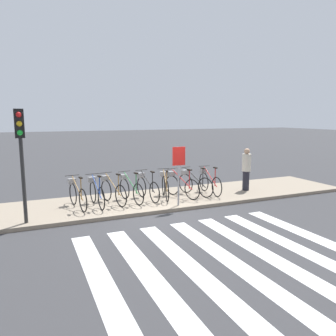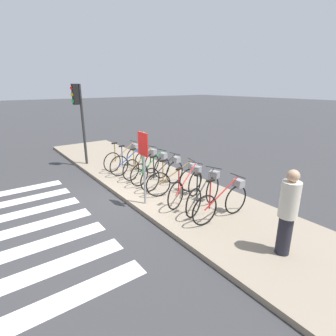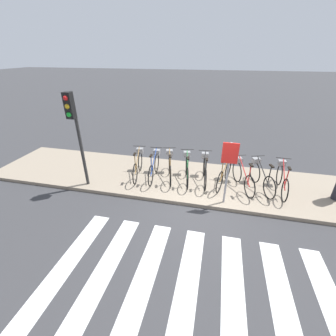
{
  "view_description": "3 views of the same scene",
  "coord_description": "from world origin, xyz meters",
  "px_view_note": "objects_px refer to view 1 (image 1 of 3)",
  "views": [
    {
      "loc": [
        -3.81,
        -9.17,
        3.03
      ],
      "look_at": [
        0.4,
        0.51,
        1.35
      ],
      "focal_mm": 35.0,
      "sensor_mm": 36.0,
      "label": 1
    },
    {
      "loc": [
        6.25,
        -3.02,
        3.18
      ],
      "look_at": [
        0.5,
        1.19,
        0.91
      ],
      "focal_mm": 28.0,
      "sensor_mm": 36.0,
      "label": 2
    },
    {
      "loc": [
        0.28,
        -5.57,
        4.21
      ],
      "look_at": [
        -1.13,
        0.56,
        0.95
      ],
      "focal_mm": 24.0,
      "sensor_mm": 36.0,
      "label": 3
    }
  ],
  "objects_px": {
    "parked_bicycle_1": "(96,192)",
    "parked_bicycle_6": "(180,184)",
    "parked_bicycle_0": "(77,194)",
    "parked_bicycle_5": "(165,185)",
    "parked_bicycle_2": "(112,190)",
    "traffic_light": "(21,142)",
    "pedestrian": "(246,168)",
    "parked_bicycle_7": "(194,183)",
    "sign_post": "(179,166)",
    "parked_bicycle_3": "(130,188)",
    "parked_bicycle_4": "(147,186)",
    "parked_bicycle_8": "(209,181)"
  },
  "relations": [
    {
      "from": "parked_bicycle_1",
      "to": "parked_bicycle_6",
      "type": "relative_size",
      "value": 1.05
    },
    {
      "from": "parked_bicycle_0",
      "to": "parked_bicycle_5",
      "type": "distance_m",
      "value": 3.1
    },
    {
      "from": "parked_bicycle_2",
      "to": "traffic_light",
      "type": "bearing_deg",
      "value": -155.87
    },
    {
      "from": "parked_bicycle_5",
      "to": "pedestrian",
      "type": "bearing_deg",
      "value": -2.7
    },
    {
      "from": "parked_bicycle_0",
      "to": "parked_bicycle_7",
      "type": "height_order",
      "value": "same"
    },
    {
      "from": "sign_post",
      "to": "parked_bicycle_2",
      "type": "bearing_deg",
      "value": 149.42
    },
    {
      "from": "parked_bicycle_2",
      "to": "parked_bicycle_3",
      "type": "distance_m",
      "value": 0.62
    },
    {
      "from": "parked_bicycle_7",
      "to": "traffic_light",
      "type": "height_order",
      "value": "traffic_light"
    },
    {
      "from": "parked_bicycle_6",
      "to": "traffic_light",
      "type": "bearing_deg",
      "value": -168.12
    },
    {
      "from": "parked_bicycle_3",
      "to": "pedestrian",
      "type": "xyz_separation_m",
      "value": [
        4.72,
        -0.16,
        0.41
      ]
    },
    {
      "from": "parked_bicycle_6",
      "to": "parked_bicycle_3",
      "type": "bearing_deg",
      "value": 176.96
    },
    {
      "from": "parked_bicycle_1",
      "to": "pedestrian",
      "type": "relative_size",
      "value": 1.05
    },
    {
      "from": "parked_bicycle_4",
      "to": "parked_bicycle_7",
      "type": "distance_m",
      "value": 1.84
    },
    {
      "from": "parked_bicycle_2",
      "to": "parked_bicycle_6",
      "type": "distance_m",
      "value": 2.49
    },
    {
      "from": "parked_bicycle_2",
      "to": "pedestrian",
      "type": "height_order",
      "value": "pedestrian"
    },
    {
      "from": "pedestrian",
      "to": "parked_bicycle_8",
      "type": "bearing_deg",
      "value": 175.65
    },
    {
      "from": "parked_bicycle_2",
      "to": "pedestrian",
      "type": "bearing_deg",
      "value": -1.86
    },
    {
      "from": "parked_bicycle_3",
      "to": "parked_bicycle_6",
      "type": "height_order",
      "value": "same"
    },
    {
      "from": "parked_bicycle_7",
      "to": "parked_bicycle_8",
      "type": "distance_m",
      "value": 0.65
    },
    {
      "from": "parked_bicycle_2",
      "to": "parked_bicycle_7",
      "type": "height_order",
      "value": "same"
    },
    {
      "from": "parked_bicycle_6",
      "to": "parked_bicycle_7",
      "type": "height_order",
      "value": "same"
    },
    {
      "from": "parked_bicycle_1",
      "to": "pedestrian",
      "type": "distance_m",
      "value": 5.91
    },
    {
      "from": "parked_bicycle_6",
      "to": "traffic_light",
      "type": "height_order",
      "value": "traffic_light"
    },
    {
      "from": "parked_bicycle_3",
      "to": "parked_bicycle_5",
      "type": "bearing_deg",
      "value": 0.08
    },
    {
      "from": "parked_bicycle_0",
      "to": "traffic_light",
      "type": "relative_size",
      "value": 0.56
    },
    {
      "from": "traffic_light",
      "to": "parked_bicycle_7",
      "type": "bearing_deg",
      "value": 11.52
    },
    {
      "from": "parked_bicycle_2",
      "to": "parked_bicycle_6",
      "type": "relative_size",
      "value": 1.03
    },
    {
      "from": "parked_bicycle_4",
      "to": "pedestrian",
      "type": "distance_m",
      "value": 4.13
    },
    {
      "from": "pedestrian",
      "to": "traffic_light",
      "type": "distance_m",
      "value": 8.21
    },
    {
      "from": "parked_bicycle_0",
      "to": "sign_post",
      "type": "bearing_deg",
      "value": -18.62
    },
    {
      "from": "traffic_light",
      "to": "sign_post",
      "type": "bearing_deg",
      "value": 0.7
    },
    {
      "from": "parked_bicycle_2",
      "to": "parked_bicycle_3",
      "type": "relative_size",
      "value": 0.99
    },
    {
      "from": "parked_bicycle_6",
      "to": "sign_post",
      "type": "distance_m",
      "value": 1.45
    },
    {
      "from": "parked_bicycle_5",
      "to": "parked_bicycle_7",
      "type": "distance_m",
      "value": 1.15
    },
    {
      "from": "parked_bicycle_3",
      "to": "parked_bicycle_8",
      "type": "distance_m",
      "value": 3.11
    },
    {
      "from": "parked_bicycle_3",
      "to": "sign_post",
      "type": "xyz_separation_m",
      "value": [
        1.31,
        -1.13,
        0.86
      ]
    },
    {
      "from": "traffic_light",
      "to": "parked_bicycle_6",
      "type": "bearing_deg",
      "value": 11.88
    },
    {
      "from": "parked_bicycle_5",
      "to": "traffic_light",
      "type": "height_order",
      "value": "traffic_light"
    },
    {
      "from": "parked_bicycle_7",
      "to": "traffic_light",
      "type": "distance_m",
      "value": 6.15
    },
    {
      "from": "parked_bicycle_1",
      "to": "parked_bicycle_4",
      "type": "height_order",
      "value": "same"
    },
    {
      "from": "parked_bicycle_1",
      "to": "parked_bicycle_2",
      "type": "xyz_separation_m",
      "value": [
        0.55,
        0.09,
        0.0
      ]
    },
    {
      "from": "sign_post",
      "to": "parked_bicycle_8",
      "type": "bearing_deg",
      "value": 31.36
    },
    {
      "from": "parked_bicycle_0",
      "to": "parked_bicycle_6",
      "type": "height_order",
      "value": "same"
    },
    {
      "from": "parked_bicycle_0",
      "to": "parked_bicycle_3",
      "type": "distance_m",
      "value": 1.79
    },
    {
      "from": "parked_bicycle_7",
      "to": "pedestrian",
      "type": "distance_m",
      "value": 2.3
    },
    {
      "from": "traffic_light",
      "to": "parked_bicycle_4",
      "type": "bearing_deg",
      "value": 17.31
    },
    {
      "from": "pedestrian",
      "to": "parked_bicycle_1",
      "type": "bearing_deg",
      "value": 179.23
    },
    {
      "from": "parked_bicycle_4",
      "to": "parked_bicycle_2",
      "type": "bearing_deg",
      "value": -178.96
    },
    {
      "from": "parked_bicycle_2",
      "to": "traffic_light",
      "type": "relative_size",
      "value": 0.55
    },
    {
      "from": "sign_post",
      "to": "parked_bicycle_1",
      "type": "bearing_deg",
      "value": 157.11
    }
  ]
}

